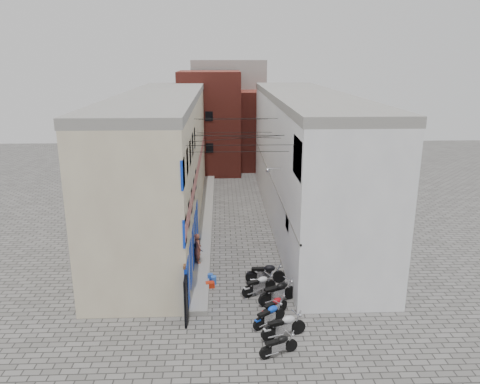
{
  "coord_description": "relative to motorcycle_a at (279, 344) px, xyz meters",
  "views": [
    {
      "loc": [
        -0.9,
        -18.89,
        11.36
      ],
      "look_at": [
        0.27,
        9.87,
        3.0
      ],
      "focal_mm": 35.0,
      "sensor_mm": 36.0,
      "label": 1
    }
  ],
  "objects": [
    {
      "name": "motorcycle_c",
      "position": [
        -0.15,
        2.17,
        0.04
      ],
      "size": [
        1.78,
        1.54,
        1.04
      ],
      "primitive_type": null,
      "rotation": [
        0.0,
        0.0,
        -0.92
      ],
      "color": "#0D3EC5",
      "rests_on": "ground"
    },
    {
      "name": "building_far_brick_right",
      "position": [
        1.73,
        33.0,
        3.51
      ],
      "size": [
        5.0,
        6.0,
        8.0
      ],
      "primitive_type": "cube",
      "color": "maroon",
      "rests_on": "ground"
    },
    {
      "name": "motorcycle_g",
      "position": [
        0.05,
        6.16,
        0.12
      ],
      "size": [
        2.1,
        0.68,
        1.21
      ],
      "primitive_type": null,
      "rotation": [
        0.0,
        0.0,
        -1.58
      ],
      "color": "black",
      "rests_on": "ground"
    },
    {
      "name": "plinth",
      "position": [
        -3.32,
        16.0,
        -0.36
      ],
      "size": [
        0.9,
        26.0,
        0.25
      ],
      "primitive_type": "cube",
      "color": "gray",
      "rests_on": "ground"
    },
    {
      "name": "motorcycle_e",
      "position": [
        0.45,
        4.11,
        0.12
      ],
      "size": [
        2.16,
        1.5,
        1.21
      ],
      "primitive_type": null,
      "rotation": [
        0.0,
        0.0,
        -1.12
      ],
      "color": "black",
      "rests_on": "ground"
    },
    {
      "name": "ground",
      "position": [
        -1.27,
        3.0,
        -0.49
      ],
      "size": [
        90.0,
        90.0,
        0.0
      ],
      "primitive_type": "plane",
      "color": "#5C5A56",
      "rests_on": "ground"
    },
    {
      "name": "water_jug_far",
      "position": [
        -2.82,
        6.35,
        -0.26
      ],
      "size": [
        0.34,
        0.34,
        0.46
      ],
      "primitive_type": "cylinder",
      "rotation": [
        0.0,
        0.0,
        0.19
      ],
      "color": "blue",
      "rests_on": "ground"
    },
    {
      "name": "motorcycle_b",
      "position": [
        0.35,
        1.2,
        0.1
      ],
      "size": [
        2.12,
        1.27,
        1.17
      ],
      "primitive_type": null,
      "rotation": [
        0.0,
        0.0,
        -1.24
      ],
      "color": "#B5B5BA",
      "rests_on": "ground"
    },
    {
      "name": "person_a",
      "position": [
        -3.55,
        8.28,
        0.62
      ],
      "size": [
        0.62,
        0.73,
        1.71
      ],
      "primitive_type": "imported",
      "rotation": [
        0.0,
        0.0,
        1.98
      ],
      "color": "#994C37",
      "rests_on": "plinth"
    },
    {
      "name": "building_left",
      "position": [
        -6.25,
        15.95,
        4.01
      ],
      "size": [
        5.1,
        27.0,
        9.0
      ],
      "color": "#BEAE90",
      "rests_on": "ground"
    },
    {
      "name": "water_jug_near",
      "position": [
        -2.65,
        6.08,
        -0.26
      ],
      "size": [
        0.37,
        0.37,
        0.46
      ],
      "primitive_type": "cylinder",
      "rotation": [
        0.0,
        0.0,
        0.34
      ],
      "color": "blue",
      "rests_on": "ground"
    },
    {
      "name": "red_crate",
      "position": [
        -2.82,
        5.78,
        -0.35
      ],
      "size": [
        0.48,
        0.38,
        0.28
      ],
      "primitive_type": "cube",
      "rotation": [
        0.0,
        0.0,
        0.13
      ],
      "color": "red",
      "rests_on": "ground"
    },
    {
      "name": "overhead_wires",
      "position": [
        -1.27,
        10.64,
        6.64
      ],
      "size": [
        5.8,
        13.02,
        1.32
      ],
      "color": "black",
      "rests_on": "ground"
    },
    {
      "name": "building_right",
      "position": [
        3.73,
        16.0,
        4.02
      ],
      "size": [
        5.94,
        26.0,
        9.0
      ],
      "color": "silver",
      "rests_on": "ground"
    },
    {
      "name": "motorcycle_a",
      "position": [
        0.0,
        0.0,
        0.0
      ],
      "size": [
        1.75,
        1.13,
        0.97
      ],
      "primitive_type": null,
      "rotation": [
        0.0,
        0.0,
        -1.18
      ],
      "color": "black",
      "rests_on": "ground"
    },
    {
      "name": "motorcycle_d",
      "position": [
        0.16,
        2.96,
        0.0
      ],
      "size": [
        1.61,
        1.51,
        0.97
      ],
      "primitive_type": null,
      "rotation": [
        0.0,
        0.0,
        -0.85
      ],
      "color": "maroon",
      "rests_on": "ground"
    },
    {
      "name": "building_far_concrete",
      "position": [
        -1.27,
        37.0,
        5.01
      ],
      "size": [
        8.0,
        5.0,
        11.0
      ],
      "primitive_type": "cube",
      "color": "gray",
      "rests_on": "ground"
    },
    {
      "name": "building_far_brick_left",
      "position": [
        -3.27,
        31.0,
        4.51
      ],
      "size": [
        6.0,
        6.0,
        10.0
      ],
      "primitive_type": "cube",
      "color": "maroon",
      "rests_on": "ground"
    },
    {
      "name": "person_b",
      "position": [
        -3.51,
        8.47,
        0.48
      ],
      "size": [
        0.65,
        0.77,
        1.42
      ],
      "primitive_type": "imported",
      "rotation": [
        0.0,
        0.0,
        1.4
      ],
      "color": "#303748",
      "rests_on": "plinth"
    },
    {
      "name": "motorcycle_f",
      "position": [
        -0.38,
        4.95,
        0.07
      ],
      "size": [
        1.97,
        1.39,
        1.1
      ],
      "primitive_type": null,
      "rotation": [
        0.0,
        0.0,
        -1.11
      ],
      "color": "#BABBC0",
      "rests_on": "ground"
    },
    {
      "name": "far_shopfront",
      "position": [
        -1.27,
        28.2,
        0.71
      ],
      "size": [
        2.0,
        0.3,
        2.4
      ],
      "primitive_type": "cube",
      "color": "black",
      "rests_on": "ground"
    }
  ]
}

